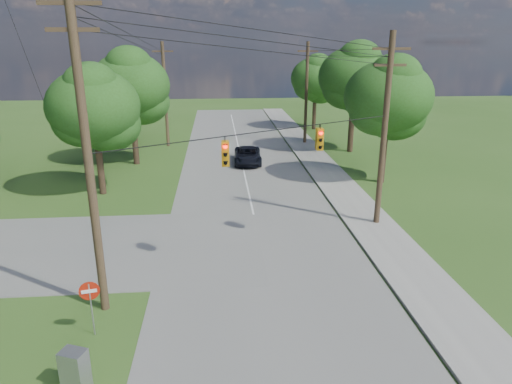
{
  "coord_description": "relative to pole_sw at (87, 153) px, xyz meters",
  "views": [
    {
      "loc": [
        -0.05,
        -15.59,
        9.92
      ],
      "look_at": [
        1.72,
        5.0,
        3.11
      ],
      "focal_mm": 32.0,
      "sensor_mm": 36.0,
      "label": 1
    }
  ],
  "objects": [
    {
      "name": "control_cabinet",
      "position": [
        0.15,
        -4.4,
        -5.56
      ],
      "size": [
        0.88,
        0.76,
        1.33
      ],
      "primitive_type": "cube",
      "rotation": [
        0.0,
        0.0,
        -0.37
      ],
      "color": "gray",
      "rests_on": "ground"
    },
    {
      "name": "pole_sw",
      "position": [
        0.0,
        0.0,
        0.0
      ],
      "size": [
        2.0,
        0.32,
        12.0
      ],
      "color": "#4C3D27",
      "rests_on": "ground"
    },
    {
      "name": "car_main_north",
      "position": [
        7.09,
        21.93,
        -5.52
      ],
      "size": [
        2.47,
        4.98,
        1.36
      ],
      "primitive_type": "imported",
      "rotation": [
        0.0,
        0.0,
        -0.05
      ],
      "color": "black",
      "rests_on": "main_road"
    },
    {
      "name": "tree_e_far",
      "position": [
        16.1,
        37.6,
        -0.31
      ],
      "size": [
        5.8,
        5.8,
        8.32
      ],
      "color": "#463123",
      "rests_on": "ground"
    },
    {
      "name": "sidewalk_east",
      "position": [
        13.3,
        4.6,
        -6.17
      ],
      "size": [
        2.6,
        100.0,
        0.12
      ],
      "primitive_type": "cube",
      "color": "#A6A39B",
      "rests_on": "ground"
    },
    {
      "name": "tree_e_near",
      "position": [
        16.6,
        15.6,
        0.02
      ],
      "size": [
        6.2,
        6.2,
        8.81
      ],
      "color": "#463123",
      "rests_on": "ground"
    },
    {
      "name": "pole_north_w",
      "position": [
        -0.4,
        29.6,
        -1.1
      ],
      "size": [
        2.0,
        0.32,
        10.0
      ],
      "color": "#4C3D27",
      "rests_on": "ground"
    },
    {
      "name": "tree_w_far",
      "position": [
        -4.4,
        32.6,
        0.02
      ],
      "size": [
        6.0,
        6.0,
        8.73
      ],
      "color": "#463123",
      "rests_on": "ground"
    },
    {
      "name": "main_road",
      "position": [
        6.6,
        4.6,
        -6.21
      ],
      "size": [
        10.0,
        100.0,
        0.03
      ],
      "primitive_type": "cube",
      "color": "gray",
      "rests_on": "ground"
    },
    {
      "name": "do_not_enter_sign",
      "position": [
        0.0,
        -1.7,
        -4.67
      ],
      "size": [
        0.7,
        0.19,
        2.12
      ],
      "rotation": [
        0.0,
        0.0,
        0.22
      ],
      "color": "gray",
      "rests_on": "ground"
    },
    {
      "name": "power_lines",
      "position": [
        6.1,
        11.14,
        2.93
      ],
      "size": [
        13.93,
        29.62,
        4.93
      ],
      "color": "black",
      "rests_on": "ground"
    },
    {
      "name": "traffic_signals",
      "position": [
        7.15,
        4.03,
        -0.73
      ],
      "size": [
        4.91,
        3.27,
        1.05
      ],
      "color": "#C3840B",
      "rests_on": "ground"
    },
    {
      "name": "pole_ne",
      "position": [
        13.5,
        7.6,
        -0.76
      ],
      "size": [
        2.0,
        0.32,
        10.5
      ],
      "color": "#4C3D27",
      "rests_on": "ground"
    },
    {
      "name": "tree_e_mid",
      "position": [
        17.1,
        25.6,
        0.68
      ],
      "size": [
        6.6,
        6.6,
        9.64
      ],
      "color": "#463123",
      "rests_on": "ground"
    },
    {
      "name": "ground",
      "position": [
        4.6,
        -0.4,
        -6.23
      ],
      "size": [
        140.0,
        140.0,
        0.0
      ],
      "primitive_type": "plane",
      "color": "#32571D",
      "rests_on": "ground"
    },
    {
      "name": "pole_north_e",
      "position": [
        13.5,
        29.6,
        -1.1
      ],
      "size": [
        2.0,
        0.32,
        10.0
      ],
      "color": "#4C3D27",
      "rests_on": "ground"
    },
    {
      "name": "tree_w_near",
      "position": [
        -3.4,
        14.6,
        -0.3
      ],
      "size": [
        6.0,
        6.0,
        8.4
      ],
      "color": "#463123",
      "rests_on": "ground"
    },
    {
      "name": "tree_w_mid",
      "position": [
        -2.4,
        22.6,
        0.35
      ],
      "size": [
        6.4,
        6.4,
        9.22
      ],
      "color": "#463123",
      "rests_on": "ground"
    }
  ]
}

